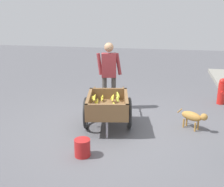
% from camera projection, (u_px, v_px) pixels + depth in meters
% --- Properties ---
extents(ground_plane, '(24.00, 24.00, 0.00)m').
position_uv_depth(ground_plane, '(115.00, 130.00, 5.55)').
color(ground_plane, '#56565B').
extents(fruit_cart, '(1.76, 1.08, 0.71)m').
position_uv_depth(fruit_cart, '(108.00, 108.00, 5.52)').
color(fruit_cart, brown).
rests_on(fruit_cart, ground).
extents(vendor_person, '(0.26, 0.58, 1.60)m').
position_uv_depth(vendor_person, '(109.00, 70.00, 6.46)').
color(vendor_person, '#4C4742').
rests_on(vendor_person, ground).
extents(dog, '(0.44, 0.57, 0.40)m').
position_uv_depth(dog, '(193.00, 117.00, 5.50)').
color(dog, '#AD7A38').
rests_on(dog, ground).
extents(fire_hydrant, '(0.25, 0.25, 0.67)m').
position_uv_depth(fire_hydrant, '(222.00, 91.00, 6.97)').
color(fire_hydrant, red).
rests_on(fire_hydrant, ground).
extents(plastic_bucket, '(0.26, 0.26, 0.29)m').
position_uv_depth(plastic_bucket, '(82.00, 148.00, 4.52)').
color(plastic_bucket, '#B21E1E').
rests_on(plastic_bucket, ground).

